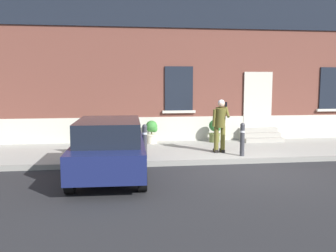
# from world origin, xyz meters

# --- Properties ---
(ground_plane) EXTENTS (80.00, 80.00, 0.00)m
(ground_plane) POSITION_xyz_m (0.00, 0.00, 0.00)
(ground_plane) COLOR #232326
(sidewalk) EXTENTS (24.00, 3.60, 0.15)m
(sidewalk) POSITION_xyz_m (0.00, 2.80, 0.07)
(sidewalk) COLOR #99968E
(sidewalk) RESTS_ON ground
(curb_edge) EXTENTS (24.00, 0.12, 0.15)m
(curb_edge) POSITION_xyz_m (0.00, 0.94, 0.07)
(curb_edge) COLOR gray
(curb_edge) RESTS_ON ground
(building_facade) EXTENTS (24.00, 1.52, 7.50)m
(building_facade) POSITION_xyz_m (0.00, 5.29, 3.73)
(building_facade) COLOR brown
(building_facade) RESTS_ON ground
(entrance_stoop) EXTENTS (1.53, 0.96, 0.48)m
(entrance_stoop) POSITION_xyz_m (1.93, 4.23, 0.34)
(entrance_stoop) COLOR #9E998E
(entrance_stoop) RESTS_ON sidewalk
(hatchback_car_navy) EXTENTS (1.90, 4.12, 1.50)m
(hatchback_car_navy) POSITION_xyz_m (-3.85, -0.08, 0.79)
(hatchback_car_navy) COLOR #161E4C
(hatchback_car_navy) RESTS_ON ground
(bollard_near_person) EXTENTS (0.15, 0.15, 1.04)m
(bollard_near_person) POSITION_xyz_m (0.21, 1.35, 0.71)
(bollard_near_person) COLOR #333338
(bollard_near_person) RESTS_ON sidewalk
(bollard_far_left) EXTENTS (0.15, 0.15, 1.04)m
(bollard_far_left) POSITION_xyz_m (-2.84, 1.35, 0.71)
(bollard_far_left) COLOR #333338
(bollard_far_left) RESTS_ON sidewalk
(person_on_phone) EXTENTS (0.51, 0.51, 1.74)m
(person_on_phone) POSITION_xyz_m (-0.34, 1.94, 1.15)
(person_on_phone) COLOR #514C1E
(person_on_phone) RESTS_ON sidewalk
(planter_charcoal) EXTENTS (0.44, 0.44, 0.86)m
(planter_charcoal) POSITION_xyz_m (-4.80, 4.15, 0.61)
(planter_charcoal) COLOR #2D2D30
(planter_charcoal) RESTS_ON sidewalk
(planter_cream) EXTENTS (0.44, 0.44, 0.86)m
(planter_cream) POSITION_xyz_m (-2.37, 4.13, 0.61)
(planter_cream) COLOR beige
(planter_cream) RESTS_ON sidewalk
(planter_olive) EXTENTS (0.44, 0.44, 0.86)m
(planter_olive) POSITION_xyz_m (0.06, 4.08, 0.61)
(planter_olive) COLOR #606B38
(planter_olive) RESTS_ON sidewalk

